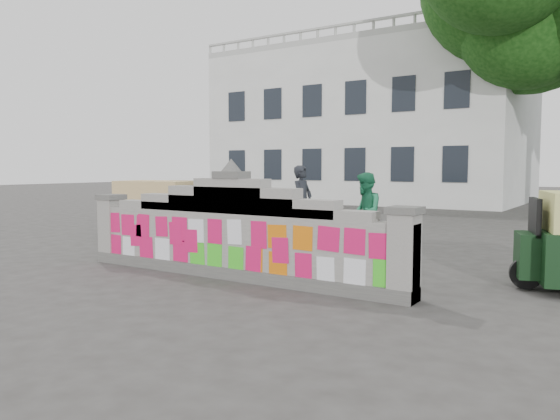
{
  "coord_description": "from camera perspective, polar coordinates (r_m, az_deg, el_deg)",
  "views": [
    {
      "loc": [
        5.66,
        -7.17,
        1.87
      ],
      "look_at": [
        0.32,
        1.0,
        1.1
      ],
      "focal_mm": 35.0,
      "sensor_mm": 36.0,
      "label": 1
    }
  ],
  "objects": [
    {
      "name": "building",
      "position": [
        31.86,
        9.8,
        8.31
      ],
      "size": [
        16.0,
        10.0,
        8.9
      ],
      "color": "silver",
      "rests_on": "ground"
    },
    {
      "name": "pedestrian",
      "position": [
        11.86,
        8.86,
        -0.33
      ],
      "size": [
        0.95,
        1.05,
        1.76
      ],
      "primitive_type": "imported",
      "rotation": [
        0.0,
        0.0,
        -1.17
      ],
      "color": "#227D51",
      "rests_on": "ground"
    },
    {
      "name": "rickshaw_left",
      "position": [
        15.12,
        -12.43,
        0.26
      ],
      "size": [
        2.76,
        1.49,
        1.5
      ],
      "rotation": [
        0.0,
        0.0,
        0.1
      ],
      "color": "black",
      "rests_on": "ground"
    },
    {
      "name": "ground",
      "position": [
        9.32,
        -5.04,
        -7.08
      ],
      "size": [
        100.0,
        100.0,
        0.0
      ],
      "primitive_type": "plane",
      "color": "#383533",
      "rests_on": "ground"
    },
    {
      "name": "cyclist_rider",
      "position": [
        12.17,
        2.33,
        -0.4
      ],
      "size": [
        0.4,
        0.61,
        1.66
      ],
      "primitive_type": "imported",
      "rotation": [
        0.0,
        0.0,
        1.56
      ],
      "color": "black",
      "rests_on": "ground"
    },
    {
      "name": "parapet_wall",
      "position": [
        9.2,
        -5.09,
        -2.5
      ],
      "size": [
        6.48,
        0.44,
        2.01
      ],
      "color": "#4C4C49",
      "rests_on": "ground"
    },
    {
      "name": "cyclist_bike",
      "position": [
        12.2,
        2.32,
        -1.99
      ],
      "size": [
        1.87,
        0.66,
        0.98
      ],
      "primitive_type": "imported",
      "rotation": [
        0.0,
        0.0,
        1.56
      ],
      "color": "black",
      "rests_on": "ground"
    }
  ]
}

